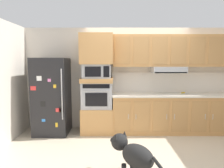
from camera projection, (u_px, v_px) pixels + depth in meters
The scene contains 15 objects.
ground_plane at pixel (142, 145), 3.94m from camera, with size 9.60×9.60×0.00m, color beige.
back_kitchen_wall at pixel (136, 79), 4.90m from camera, with size 6.20×0.12×2.50m, color beige.
side_panel_left at pixel (0, 84), 3.79m from camera, with size 0.12×7.10×2.50m, color beige.
refrigerator at pixel (51, 96), 4.51m from camera, with size 0.76×0.73×1.76m.
oven_base_cabinet at pixel (97, 119), 4.65m from camera, with size 0.74×0.62×0.60m, color tan.
built_in_oven at pixel (97, 95), 4.58m from camera, with size 0.70×0.62×0.60m.
appliance_mid_shelf at pixel (97, 80), 4.54m from camera, with size 0.74×0.62×0.10m, color tan.
microwave at pixel (97, 71), 4.51m from camera, with size 0.64×0.54×0.32m.
appliance_upper_cabinet at pixel (96, 49), 4.46m from camera, with size 0.74×0.62×0.68m, color tan.
lower_cabinet_run at pixel (175, 114), 4.63m from camera, with size 3.00×0.63×0.88m.
countertop_slab at pixel (176, 95), 4.58m from camera, with size 3.04×0.64×0.04m, color silver.
backsplash_panel at pixel (172, 82), 4.84m from camera, with size 3.04×0.02×0.50m, color silver.
upper_cabinet_with_hood at pixel (175, 52), 4.59m from camera, with size 3.00×0.48×0.88m.
screwdriver at pixel (183, 93), 4.66m from camera, with size 0.16×0.16×0.03m.
dog at pixel (132, 153), 2.73m from camera, with size 0.70×0.80×0.62m.
Camera 1 is at (-0.61, -3.77, 1.68)m, focal length 31.07 mm.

